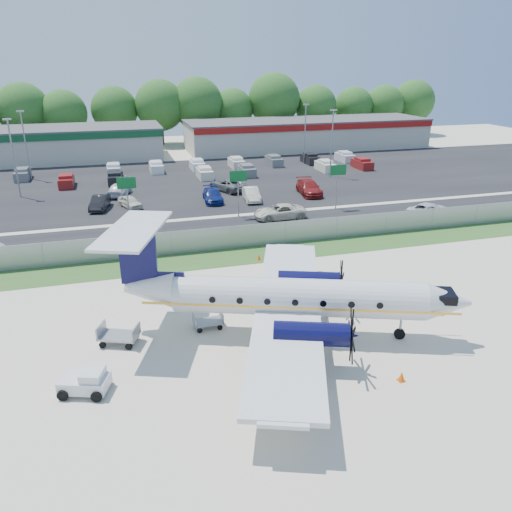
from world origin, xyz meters
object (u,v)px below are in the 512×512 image
object	(u,v)px
baggage_cart_near	(119,335)
aircraft	(290,297)
baggage_cart_far	(208,321)
pushback_tug	(87,381)

from	to	relation	value
baggage_cart_near	aircraft	bearing A→B (deg)	-10.19
baggage_cart_far	aircraft	bearing A→B (deg)	-25.37
baggage_cart_near	baggage_cart_far	world-z (taller)	baggage_cart_near
aircraft	baggage_cart_far	xyz separation A→B (m)	(-4.46, 2.12, -2.03)
aircraft	baggage_cart_near	xyz separation A→B (m)	(-9.70, 1.74, -1.93)
aircraft	pushback_tug	distance (m)	11.76
pushback_tug	aircraft	bearing A→B (deg)	12.23
pushback_tug	baggage_cart_near	bearing A→B (deg)	68.59
baggage_cart_near	baggage_cart_far	bearing A→B (deg)	4.07
baggage_cart_far	baggage_cart_near	bearing A→B (deg)	-175.93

